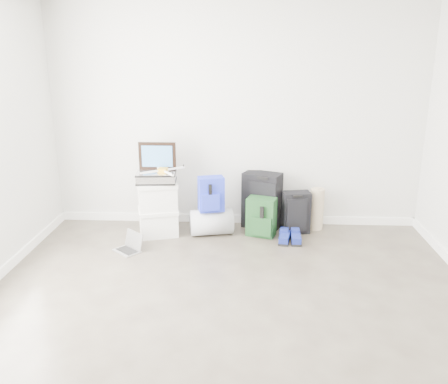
# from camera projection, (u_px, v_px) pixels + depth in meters

# --- Properties ---
(ground) EXTENTS (5.00, 5.00, 0.00)m
(ground) POSITION_uv_depth(u_px,v_px,m) (227.00, 335.00, 3.70)
(ground) COLOR #393129
(ground) RESTS_ON ground
(room_envelope) EXTENTS (4.52, 5.02, 2.71)m
(room_envelope) POSITION_uv_depth(u_px,v_px,m) (227.00, 113.00, 3.21)
(room_envelope) COLOR silver
(room_envelope) RESTS_ON ground
(boxes_stack) EXTENTS (0.54, 0.48, 0.65)m
(boxes_stack) POSITION_uv_depth(u_px,v_px,m) (158.00, 208.00, 5.59)
(boxes_stack) COLOR silver
(boxes_stack) RESTS_ON ground
(briefcase) EXTENTS (0.47, 0.36, 0.13)m
(briefcase) POSITION_uv_depth(u_px,v_px,m) (157.00, 177.00, 5.48)
(briefcase) COLOR #B2B2B7
(briefcase) RESTS_ON boxes_stack
(painting) EXTENTS (0.43, 0.03, 0.33)m
(painting) POSITION_uv_depth(u_px,v_px,m) (157.00, 156.00, 5.51)
(painting) COLOR black
(painting) RESTS_ON briefcase
(drone) EXTENTS (0.47, 0.47, 0.05)m
(drone) POSITION_uv_depth(u_px,v_px,m) (163.00, 170.00, 5.43)
(drone) COLOR #C68F17
(drone) RESTS_ON briefcase
(duffel_bag) EXTENTS (0.55, 0.41, 0.31)m
(duffel_bag) POSITION_uv_depth(u_px,v_px,m) (211.00, 222.00, 5.65)
(duffel_bag) COLOR gray
(duffel_bag) RESTS_ON ground
(blue_backpack) EXTENTS (0.33, 0.28, 0.41)m
(blue_backpack) POSITION_uv_depth(u_px,v_px,m) (211.00, 195.00, 5.51)
(blue_backpack) COLOR #1A26AC
(blue_backpack) RESTS_ON duffel_bag
(large_suitcase) EXTENTS (0.51, 0.43, 0.69)m
(large_suitcase) POSITION_uv_depth(u_px,v_px,m) (262.00, 201.00, 5.82)
(large_suitcase) COLOR black
(large_suitcase) RESTS_ON ground
(green_backpack) EXTENTS (0.37, 0.32, 0.46)m
(green_backpack) POSITION_uv_depth(u_px,v_px,m) (261.00, 218.00, 5.59)
(green_backpack) COLOR black
(green_backpack) RESTS_ON ground
(carry_on) EXTENTS (0.35, 0.26, 0.51)m
(carry_on) POSITION_uv_depth(u_px,v_px,m) (296.00, 213.00, 5.67)
(carry_on) COLOR black
(carry_on) RESTS_ON ground
(shoes) EXTENTS (0.27, 0.30, 0.10)m
(shoes) POSITION_uv_depth(u_px,v_px,m) (290.00, 238.00, 5.45)
(shoes) COLOR black
(shoes) RESTS_ON ground
(rolled_rug) EXTENTS (0.17, 0.17, 0.51)m
(rolled_rug) POSITION_uv_depth(u_px,v_px,m) (317.00, 209.00, 5.79)
(rolled_rug) COLOR tan
(rolled_rug) RESTS_ON ground
(laptop) EXTENTS (0.35, 0.34, 0.20)m
(laptop) POSITION_uv_depth(u_px,v_px,m) (130.00, 246.00, 5.22)
(laptop) COLOR #B8B8BC
(laptop) RESTS_ON ground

